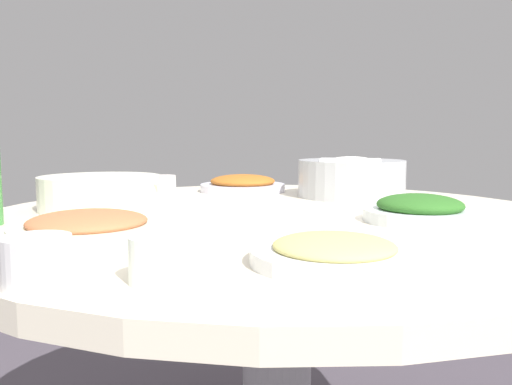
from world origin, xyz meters
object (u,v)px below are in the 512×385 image
(round_dining_table, at_px, (277,281))
(dish_greens, at_px, (420,210))
(rice_bowl, at_px, (351,178))
(dish_noodles, at_px, (334,252))
(tea_cup_far, at_px, (163,185))
(dish_tofu_braise, at_px, (88,227))
(tea_cup_side, at_px, (159,259))
(tea_cup_near, at_px, (36,261))
(dish_stirfry, at_px, (243,184))
(soup_bowl, at_px, (101,194))

(round_dining_table, height_order, dish_greens, dish_greens)
(rice_bowl, relative_size, dish_noodles, 1.31)
(dish_noodles, bearing_deg, tea_cup_far, -95.06)
(dish_noodles, relative_size, tea_cup_far, 3.05)
(dish_tofu_braise, height_order, dish_greens, dish_greens)
(tea_cup_side, bearing_deg, rice_bowl, -144.31)
(rice_bowl, distance_m, tea_cup_near, 0.95)
(tea_cup_near, bearing_deg, dish_noodles, 165.87)
(dish_stirfry, distance_m, tea_cup_near, 0.96)
(dish_tofu_braise, bearing_deg, tea_cup_near, 66.07)
(rice_bowl, distance_m, dish_greens, 0.40)
(round_dining_table, bearing_deg, tea_cup_side, 43.03)
(rice_bowl, height_order, dish_stirfry, rice_bowl)
(dish_greens, height_order, tea_cup_far, same)
(round_dining_table, xyz_separation_m, soup_bowl, (0.31, -0.25, 0.18))
(rice_bowl, distance_m, dish_noodles, 0.74)
(rice_bowl, relative_size, dish_tofu_braise, 1.19)
(round_dining_table, bearing_deg, dish_greens, 130.41)
(soup_bowl, bearing_deg, rice_bowl, 171.53)
(rice_bowl, xyz_separation_m, dish_noodles, (0.49, 0.54, -0.04))
(tea_cup_far, bearing_deg, dish_tofu_braise, 59.72)
(dish_tofu_braise, height_order, tea_cup_near, tea_cup_near)
(tea_cup_far, bearing_deg, soup_bowl, 44.17)
(dish_greens, relative_size, tea_cup_side, 3.23)
(rice_bowl, bearing_deg, soup_bowl, -8.47)
(dish_stirfry, distance_m, dish_greens, 0.63)
(tea_cup_near, bearing_deg, round_dining_table, -148.97)
(dish_greens, relative_size, tea_cup_far, 2.99)
(soup_bowl, distance_m, dish_noodles, 0.66)
(dish_greens, xyz_separation_m, tea_cup_near, (0.69, 0.09, 0.01))
(soup_bowl, xyz_separation_m, tea_cup_near, (0.20, 0.55, -0.01))
(tea_cup_near, distance_m, tea_cup_far, 0.88)
(dish_greens, xyz_separation_m, tea_cup_far, (0.27, -0.68, 0.00))
(tea_cup_side, bearing_deg, dish_tofu_braise, -86.34)
(tea_cup_near, bearing_deg, dish_tofu_braise, -113.93)
(soup_bowl, xyz_separation_m, dish_tofu_braise, (0.09, 0.33, -0.02))
(dish_greens, xyz_separation_m, tea_cup_side, (0.57, 0.14, 0.00))
(dish_greens, bearing_deg, rice_bowl, -111.83)
(dish_greens, bearing_deg, tea_cup_near, 7.11)
(dish_greens, bearing_deg, round_dining_table, -49.59)
(dish_noodles, distance_m, tea_cup_near, 0.35)
(tea_cup_side, bearing_deg, tea_cup_far, -109.88)
(dish_greens, bearing_deg, tea_cup_far, -68.59)
(dish_tofu_braise, relative_size, tea_cup_far, 3.33)
(tea_cup_far, bearing_deg, dish_greens, 111.41)
(round_dining_table, distance_m, dish_greens, 0.33)
(rice_bowl, relative_size, tea_cup_side, 4.30)
(dish_stirfry, distance_m, tea_cup_side, 0.93)
(tea_cup_far, bearing_deg, tea_cup_side, 70.12)
(round_dining_table, xyz_separation_m, tea_cup_near, (0.50, 0.30, 0.17))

